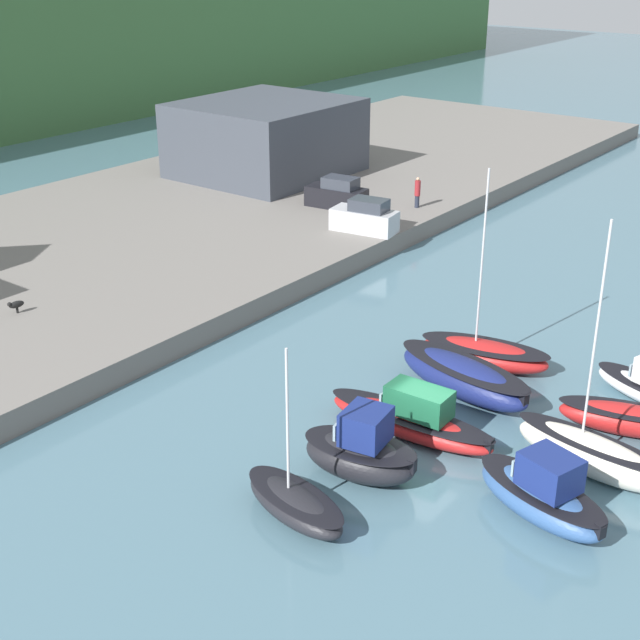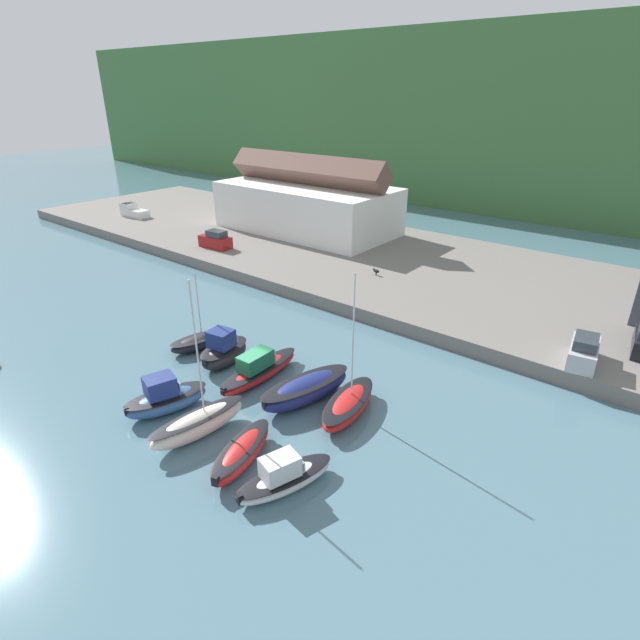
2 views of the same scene
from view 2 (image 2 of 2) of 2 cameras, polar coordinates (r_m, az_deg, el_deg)
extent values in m
plane|color=slate|center=(36.55, -8.19, -6.98)|extent=(320.00, 320.00, 0.00)
cube|color=#42703D|center=(109.09, 28.31, 19.62)|extent=(240.00, 51.20, 28.43)
cube|color=slate|center=(56.55, 12.38, 5.22)|extent=(126.60, 28.01, 1.27)
cube|color=white|center=(69.86, -1.52, 12.69)|extent=(23.99, 12.33, 6.15)
cube|color=brown|center=(68.96, -1.56, 16.82)|extent=(24.47, 4.03, 4.03)
ellipsoid|color=black|center=(41.47, -13.73, -2.51)|extent=(2.71, 4.94, 1.09)
ellipsoid|color=black|center=(41.30, -13.78, -2.04)|extent=(2.80, 5.05, 0.12)
cylinder|color=silver|center=(40.25, -13.75, 1.73)|extent=(0.10, 0.10, 5.39)
ellipsoid|color=black|center=(38.71, -10.86, -3.88)|extent=(2.94, 4.73, 1.60)
ellipsoid|color=black|center=(38.45, -10.92, -3.15)|extent=(3.04, 4.83, 0.12)
cube|color=navy|center=(37.90, -11.24, -2.10)|extent=(1.93, 1.80, 1.30)
cube|color=#8CA5B2|center=(38.60, -10.34, -1.82)|extent=(1.54, 0.34, 0.65)
cube|color=black|center=(37.22, -12.97, -4.77)|extent=(0.40, 0.33, 0.56)
ellipsoid|color=red|center=(36.46, -6.89, -5.96)|extent=(2.06, 7.45, 1.11)
ellipsoid|color=black|center=(36.27, -6.92, -5.43)|extent=(2.13, 7.60, 0.12)
cube|color=#195638|center=(35.67, -7.39, -4.62)|extent=(1.44, 2.63, 1.18)
cube|color=#8CA5B2|center=(36.65, -5.81, -3.99)|extent=(1.22, 0.14, 0.59)
cube|color=black|center=(34.32, -10.96, -7.98)|extent=(0.37, 0.29, 0.56)
ellipsoid|color=navy|center=(33.73, -1.60, -7.99)|extent=(3.60, 7.23, 1.68)
ellipsoid|color=black|center=(33.41, -1.61, -7.14)|extent=(3.72, 7.38, 0.12)
cube|color=black|center=(31.99, -6.32, -9.46)|extent=(0.41, 0.35, 0.56)
ellipsoid|color=red|center=(32.64, 3.25, -9.71)|extent=(3.24, 6.36, 1.27)
ellipsoid|color=black|center=(32.39, 3.27, -9.07)|extent=(3.35, 6.49, 0.12)
cylinder|color=silver|center=(30.56, 3.81, -1.92)|extent=(0.10, 0.10, 8.25)
ellipsoid|color=#33568E|center=(34.32, -17.11, -8.90)|extent=(3.50, 5.66, 1.37)
ellipsoid|color=black|center=(34.07, -17.21, -8.23)|extent=(3.61, 5.79, 0.12)
cube|color=navy|center=(33.58, -17.82, -7.16)|extent=(2.01, 2.22, 1.24)
cube|color=#8CA5B2|center=(33.91, -16.05, -6.95)|extent=(1.35, 0.50, 0.62)
cube|color=black|center=(33.75, -21.25, -9.65)|extent=(0.43, 0.37, 0.56)
ellipsoid|color=white|center=(31.51, -13.71, -11.53)|extent=(2.34, 6.40, 1.62)
ellipsoid|color=black|center=(31.19, -13.82, -10.68)|extent=(2.42, 6.53, 0.12)
cylinder|color=silver|center=(29.09, -13.91, -3.23)|extent=(0.10, 0.10, 8.35)
ellipsoid|color=red|center=(29.21, -8.94, -14.84)|extent=(3.13, 5.72, 1.25)
ellipsoid|color=black|center=(28.94, -9.00, -14.17)|extent=(3.22, 5.85, 0.12)
cube|color=black|center=(27.44, -11.88, -17.54)|extent=(0.42, 0.37, 0.56)
ellipsoid|color=silver|center=(27.56, -3.99, -17.83)|extent=(3.30, 5.78, 0.96)
ellipsoid|color=black|center=(27.34, -4.01, -17.31)|extent=(3.40, 5.91, 0.12)
cube|color=silver|center=(26.76, -4.59, -16.39)|extent=(1.81, 2.23, 1.14)
cube|color=#8CA5B2|center=(27.29, -2.46, -15.84)|extent=(1.14, 0.44, 0.57)
cube|color=black|center=(26.62, -9.19, -19.48)|extent=(0.43, 0.37, 0.56)
cube|color=maroon|center=(63.62, -11.87, 8.73)|extent=(4.34, 2.15, 1.40)
cube|color=#333842|center=(63.12, -11.75, 9.64)|extent=(2.43, 1.72, 0.76)
cube|color=#B7B7BC|center=(40.37, 27.85, -3.41)|extent=(2.40, 4.42, 1.40)
cube|color=#333842|center=(39.64, 28.13, -2.22)|extent=(1.86, 2.51, 0.76)
cube|color=silver|center=(82.69, -20.12, 11.36)|extent=(3.67, 2.29, 1.10)
cube|color=silver|center=(84.22, -21.01, 11.73)|extent=(2.04, 2.05, 1.90)
cube|color=#2D333D|center=(84.08, -21.09, 12.19)|extent=(1.77, 1.93, 0.50)
cylinder|color=black|center=(53.13, 6.43, 5.26)|extent=(0.12, 0.12, 0.28)
ellipsoid|color=black|center=(53.02, 6.45, 5.58)|extent=(0.84, 0.43, 0.36)
sphere|color=black|center=(53.22, 6.17, 5.79)|extent=(0.22, 0.22, 0.22)
camera|label=1|loc=(50.36, -47.89, 17.03)|focal=50.00mm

